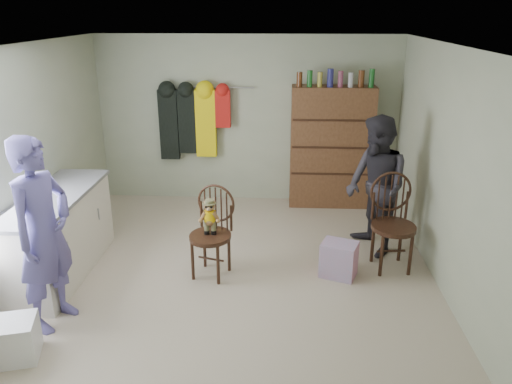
# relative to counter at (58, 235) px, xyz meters

# --- Properties ---
(ground_plane) EXTENTS (5.00, 5.00, 0.00)m
(ground_plane) POSITION_rel_counter_xyz_m (1.95, 0.00, -0.47)
(ground_plane) COLOR #C2B59C
(ground_plane) RESTS_ON ground
(room_walls) EXTENTS (5.00, 5.00, 5.00)m
(room_walls) POSITION_rel_counter_xyz_m (1.95, 0.53, 1.11)
(room_walls) COLOR #AEB497
(room_walls) RESTS_ON ground
(counter) EXTENTS (0.64, 1.86, 0.94)m
(counter) POSITION_rel_counter_xyz_m (0.00, 0.00, 0.00)
(counter) COLOR silver
(counter) RESTS_ON ground
(plastic_tub) EXTENTS (0.46, 0.45, 0.36)m
(plastic_tub) POSITION_rel_counter_xyz_m (0.22, -1.47, -0.29)
(plastic_tub) COLOR white
(plastic_tub) RESTS_ON ground
(chair_front) EXTENTS (0.57, 0.57, 1.03)m
(chair_front) POSITION_rel_counter_xyz_m (1.72, 0.08, 0.12)
(chair_front) COLOR #3C2215
(chair_front) RESTS_ON ground
(chair_far) EXTENTS (0.55, 0.55, 1.12)m
(chair_far) POSITION_rel_counter_xyz_m (3.74, 0.37, 0.13)
(chair_far) COLOR #3C2215
(chair_far) RESTS_ON ground
(striped_bag) EXTENTS (0.46, 0.41, 0.40)m
(striped_bag) POSITION_rel_counter_xyz_m (3.13, 0.10, -0.27)
(striped_bag) COLOR pink
(striped_bag) RESTS_ON ground
(person_left) EXTENTS (0.60, 0.76, 1.84)m
(person_left) POSITION_rel_counter_xyz_m (0.33, -0.92, 0.45)
(person_left) COLOR #5E569F
(person_left) RESTS_ON ground
(person_right) EXTENTS (0.89, 1.00, 1.69)m
(person_right) POSITION_rel_counter_xyz_m (3.60, 0.74, 0.37)
(person_right) COLOR #2D2B33
(person_right) RESTS_ON ground
(dresser) EXTENTS (1.20, 0.39, 2.05)m
(dresser) POSITION_rel_counter_xyz_m (3.20, 2.30, 0.44)
(dresser) COLOR brown
(dresser) RESTS_ON ground
(coat_rack) EXTENTS (1.42, 0.12, 1.09)m
(coat_rack) POSITION_rel_counter_xyz_m (1.12, 2.38, 0.78)
(coat_rack) COLOR #99999E
(coat_rack) RESTS_ON ground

